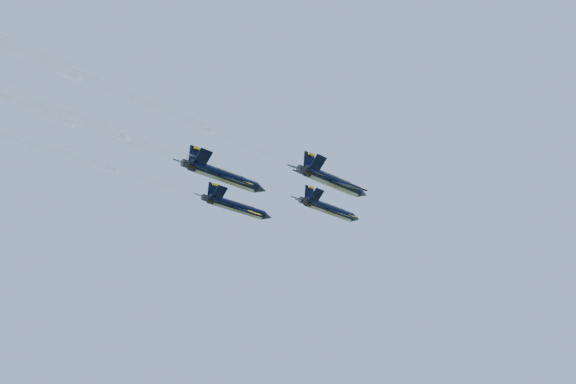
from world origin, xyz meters
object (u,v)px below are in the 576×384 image
Objects in this scene: jet_lead at (331,210)px; jet_left at (238,208)px; jet_right at (334,182)px; jet_slot at (226,177)px.

jet_lead and jet_left have the same top height.
jet_left is at bearing 174.88° from jet_right.
jet_lead is at bearing 90.18° from jet_slot.
jet_lead is 1.00× the size of jet_slot.
jet_slot is (10.35, -15.26, 0.00)m from jet_left.
jet_right is (22.06, -3.73, 0.00)m from jet_left.
jet_right is 1.00× the size of jet_slot.
jet_slot is at bearing -89.82° from jet_lead.
jet_slot is at bearing -130.96° from jet_right.
jet_left is 18.44m from jet_slot.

